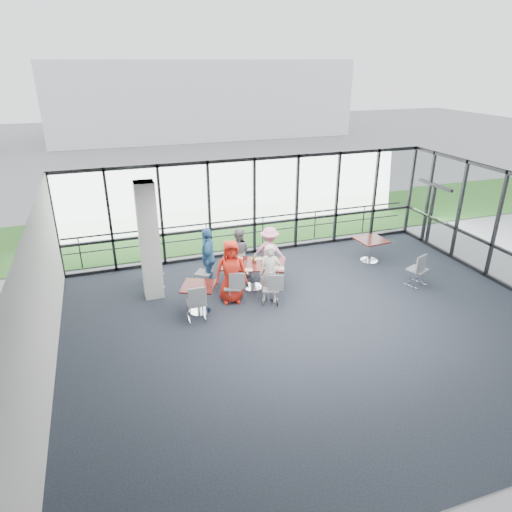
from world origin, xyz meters
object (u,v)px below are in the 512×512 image
object	(u,v)px
diner_near_right	(270,274)
chair_main_end	(204,273)
diner_far_right	(270,252)
chair_main_fr	(272,263)
chair_main_fl	(242,262)
diner_far_left	(238,252)
chair_main_nr	(271,289)
chair_spare_r	(417,270)
side_table_left	(199,290)
chair_spare_lb	(154,273)
chair_spare_la	(196,302)
diner_end	(208,257)
chair_main_nl	(233,287)
main_table	(253,268)
diner_near_left	(231,272)
side_table_right	(371,243)
structural_column	(149,241)

from	to	relation	value
diner_near_right	chair_main_end	world-z (taller)	diner_near_right
diner_far_right	chair_main_fr	xyz separation A→B (m)	(0.10, 0.01, -0.36)
diner_far_right	chair_main_fl	xyz separation A→B (m)	(-0.76, 0.34, -0.36)
chair_main_fr	diner_far_left	bearing A→B (deg)	10.87
chair_main_nr	chair_spare_r	world-z (taller)	chair_spare_r
diner_far_left	side_table_left	bearing A→B (deg)	72.27
chair_main_nr	chair_spare_r	xyz separation A→B (m)	(4.34, -0.35, 0.05)
chair_spare_lb	chair_spare_r	bearing A→B (deg)	144.81
chair_main_fl	chair_spare_la	xyz separation A→B (m)	(-1.83, -2.11, 0.06)
diner_near_right	chair_spare_lb	size ratio (longest dim) A/B	1.84
diner_end	chair_main_nl	size ratio (longest dim) A/B	1.95
main_table	chair_spare_lb	xyz separation A→B (m)	(-2.63, 0.93, -0.18)
diner_near_left	diner_far_left	world-z (taller)	diner_near_left
diner_end	chair_spare_la	size ratio (longest dim) A/B	1.85
diner_far_left	chair_main_nr	bearing A→B (deg)	123.27
side_table_left	chair_spare_lb	bearing A→B (deg)	117.05
side_table_right	diner_far_right	bearing A→B (deg)	179.47
diner_near_left	chair_spare_la	distance (m)	1.32
side_table_left	diner_end	xyz separation A→B (m)	(0.58, 1.37, 0.25)
chair_main_end	chair_spare_la	bearing A→B (deg)	14.50
diner_near_left	main_table	bearing A→B (deg)	45.10
side_table_left	diner_near_left	xyz separation A→B (m)	(0.94, 0.28, 0.24)
chair_main_fr	main_table	bearing A→B (deg)	64.62
diner_near_right	diner_end	xyz separation A→B (m)	(-1.33, 1.42, 0.08)
structural_column	side_table_left	world-z (taller)	structural_column
chair_main_end	side_table_left	bearing A→B (deg)	15.37
side_table_left	diner_end	bearing A→B (deg)	66.94
chair_main_nl	chair_main_end	world-z (taller)	chair_main_nl
diner_near_right	diner_end	distance (m)	1.95
side_table_right	chair_main_fl	distance (m)	4.22
chair_spare_la	chair_spare_lb	size ratio (longest dim) A/B	1.09
main_table	diner_far_right	bearing A→B (deg)	61.83
chair_main_nr	diner_far_left	bearing A→B (deg)	119.55
diner_far_left	chair_spare_lb	bearing A→B (deg)	23.98
diner_end	chair_spare_lb	xyz separation A→B (m)	(-1.48, 0.40, -0.44)
diner_near_right	chair_spare_la	world-z (taller)	diner_near_right
diner_far_left	chair_spare_lb	xyz separation A→B (m)	(-2.49, 0.02, -0.31)
diner_near_right	chair_main_fl	bearing A→B (deg)	125.57
main_table	diner_far_right	world-z (taller)	diner_far_right
side_table_left	diner_near_left	size ratio (longest dim) A/B	0.61
main_table	diner_near_left	xyz separation A→B (m)	(-0.78, -0.56, 0.26)
diner_end	main_table	bearing A→B (deg)	81.62
side_table_right	chair_main_nr	bearing A→B (deg)	-158.38
diner_end	chair_spare_la	bearing A→B (deg)	-6.35
chair_main_fl	diner_end	bearing A→B (deg)	29.88
diner_near_left	chair_spare_r	xyz separation A→B (m)	(5.28, -0.83, -0.38)
main_table	chair_spare_lb	world-z (taller)	chair_spare_lb
structural_column	diner_end	xyz separation A→B (m)	(1.58, 0.09, -0.72)
diner_near_right	chair_main_nr	size ratio (longest dim) A/B	1.82
chair_spare_lb	diner_near_left	bearing A→B (deg)	123.95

